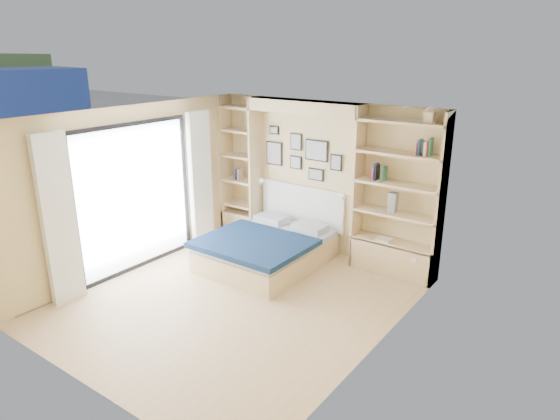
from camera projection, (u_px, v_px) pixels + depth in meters
The scene contains 8 objects.
ground at pixel (237, 301), 6.78m from camera, with size 4.50×4.50×0.00m, color tan.
room_shell at pixel (279, 195), 7.83m from camera, with size 4.50×4.50×4.50m.
bed at pixel (267, 248), 7.89m from camera, with size 1.63×2.01×1.07m.
photo_gallery at pixel (301, 154), 8.25m from camera, with size 1.48×0.02×0.82m.
reading_lamps at pixel (301, 188), 8.15m from camera, with size 1.92×0.12×0.15m.
shelf_decor at pixel (392, 162), 7.16m from camera, with size 3.53×0.23×2.03m.
deck at pixel (81, 243), 8.79m from camera, with size 3.20×4.00×0.05m, color #736255.
deck_chair at pixel (130, 206), 9.61m from camera, with size 0.74×0.90×0.78m.
Camera 1 is at (4.03, -4.56, 3.30)m, focal length 32.00 mm.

